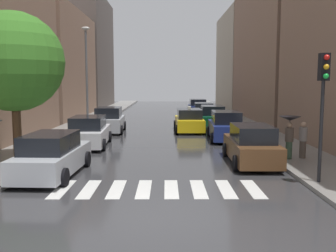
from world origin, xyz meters
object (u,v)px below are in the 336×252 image
parked_car_left_second (89,132)px  pedestrian_far_side (303,139)px  parked_car_right_fifth (198,107)px  pedestrian_foreground (290,129)px  parked_car_left_nearest (52,156)px  parked_car_right_third (212,117)px  traffic_light_right_corner (323,89)px  street_tree_left (14,62)px  parked_car_left_third (109,121)px  lamp_post_left (87,70)px  taxi_midroad (189,121)px  parked_car_right_second (226,127)px  parked_car_right_nearest (251,146)px  parked_car_right_fourth (203,112)px

parked_car_left_second → pedestrian_far_side: size_ratio=2.83×
parked_car_right_fifth → pedestrian_foreground: pedestrian_foreground is taller
parked_car_left_nearest → parked_car_right_third: parked_car_right_third is taller
parked_car_left_second → traffic_light_right_corner: (9.40, -8.03, 2.50)m
street_tree_left → traffic_light_right_corner: 12.12m
parked_car_right_fifth → pedestrian_far_side: size_ratio=2.53×
parked_car_left_second → pedestrian_far_side: pedestrian_far_side is taller
parked_car_left_nearest → parked_car_left_third: (0.28, 12.36, 0.06)m
parked_car_right_third → pedestrian_far_side: size_ratio=2.86×
parked_car_left_second → lamp_post_left: (-1.60, 7.47, 3.58)m
parked_car_left_third → taxi_midroad: bearing=-87.1°
parked_car_right_second → traffic_light_right_corner: size_ratio=1.07×
parked_car_right_nearest → parked_car_right_second: parked_car_right_second is taller
pedestrian_far_side → street_tree_left: (-12.44, -0.52, 3.35)m
parked_car_left_third → street_tree_left: 11.13m
pedestrian_foreground → traffic_light_right_corner: size_ratio=0.44×
parked_car_left_nearest → lamp_post_left: (-1.56, 14.00, 3.60)m
pedestrian_foreground → lamp_post_left: lamp_post_left is taller
parked_car_left_second → parked_car_right_nearest: size_ratio=1.01×
parked_car_right_nearest → parked_car_right_third: parked_car_right_third is taller
parked_car_left_nearest → street_tree_left: (-2.10, 2.07, 3.58)m
parked_car_right_fourth → lamp_post_left: (-9.29, -6.88, 3.60)m
parked_car_left_third → parked_car_right_nearest: size_ratio=0.90×
parked_car_left_second → street_tree_left: (-2.14, -4.46, 3.56)m
parked_car_left_nearest → lamp_post_left: bearing=8.8°
parked_car_right_nearest → taxi_midroad: size_ratio=0.99×
taxi_midroad → traffic_light_right_corner: (3.53, -14.30, 2.52)m
parked_car_right_second → pedestrian_foreground: (1.78, -6.45, 0.67)m
parked_car_right_fifth → pedestrian_far_side: bearing=-173.9°
parked_car_left_third → street_tree_left: size_ratio=0.65×
parked_car_right_third → parked_car_left_nearest: bearing=154.5°
parked_car_left_second → parked_car_right_second: 8.19m
traffic_light_right_corner → parked_car_left_second: bearing=139.5°
parked_car_right_second → street_tree_left: (-9.99, -6.78, 3.52)m
parked_car_left_second → parked_car_right_third: (7.78, 8.44, 0.03)m
parked_car_left_nearest → parked_car_left_second: (0.04, 6.53, 0.02)m
parked_car_left_nearest → parked_car_left_second: parked_car_left_second is taller
taxi_midroad → lamp_post_left: lamp_post_left is taller
traffic_light_right_corner → pedestrian_far_side: bearing=77.5°
taxi_midroad → pedestrian_foreground: size_ratio=2.42×
parked_car_left_nearest → parked_car_right_fourth: bearing=-17.8°
parked_car_left_third → parked_car_right_fourth: 11.31m
parked_car_left_nearest → parked_car_right_nearest: bearing=-72.6°
parked_car_left_second → pedestrian_far_side: 11.04m
pedestrian_far_side → parked_car_left_third: bearing=-141.3°
street_tree_left → traffic_light_right_corner: size_ratio=1.46×
parked_car_left_nearest → parked_car_right_nearest: 8.22m
parked_car_right_third → parked_car_right_second: bearing=-177.2°
parked_car_right_nearest → lamp_post_left: size_ratio=0.62×
parked_car_left_third → lamp_post_left: 4.31m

